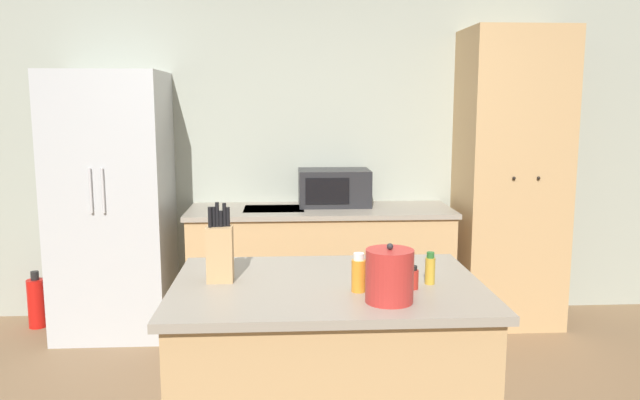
{
  "coord_description": "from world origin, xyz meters",
  "views": [
    {
      "loc": [
        -0.06,
        -2.56,
        1.67
      ],
      "look_at": [
        0.17,
        1.4,
        1.05
      ],
      "focal_mm": 35.0,
      "sensor_mm": 36.0,
      "label": 1
    }
  ],
  "objects_px": {
    "pantry_cabinet": "(510,179)",
    "spice_bottle_short_red": "(412,278)",
    "microwave": "(334,188)",
    "knife_block": "(220,252)",
    "kettle": "(389,276)",
    "spice_bottle_tall_dark": "(392,266)",
    "fire_extinguisher": "(37,302)",
    "spice_bottle_amber_oil": "(359,274)",
    "spice_bottle_green_herb": "(430,269)",
    "refrigerator": "(113,204)"
  },
  "relations": [
    {
      "from": "fire_extinguisher",
      "to": "spice_bottle_amber_oil",
      "type": "bearing_deg",
      "value": -46.66
    },
    {
      "from": "spice_bottle_tall_dark",
      "to": "kettle",
      "type": "distance_m",
      "value": 0.27
    },
    {
      "from": "pantry_cabinet",
      "to": "microwave",
      "type": "relative_size",
      "value": 4.14
    },
    {
      "from": "refrigerator",
      "to": "spice_bottle_green_herb",
      "type": "bearing_deg",
      "value": -48.92
    },
    {
      "from": "refrigerator",
      "to": "spice_bottle_green_herb",
      "type": "relative_size",
      "value": 14.28
    },
    {
      "from": "refrigerator",
      "to": "spice_bottle_short_red",
      "type": "bearing_deg",
      "value": -51.1
    },
    {
      "from": "microwave",
      "to": "kettle",
      "type": "xyz_separation_m",
      "value": [
        0.01,
        -2.46,
        0.01
      ]
    },
    {
      "from": "microwave",
      "to": "knife_block",
      "type": "height_order",
      "value": "knife_block"
    },
    {
      "from": "spice_bottle_amber_oil",
      "to": "pantry_cabinet",
      "type": "bearing_deg",
      "value": 57.62
    },
    {
      "from": "refrigerator",
      "to": "knife_block",
      "type": "height_order",
      "value": "refrigerator"
    },
    {
      "from": "refrigerator",
      "to": "kettle",
      "type": "xyz_separation_m",
      "value": [
        1.62,
        -2.31,
        0.1
      ]
    },
    {
      "from": "microwave",
      "to": "fire_extinguisher",
      "type": "distance_m",
      "value": 2.39
    },
    {
      "from": "spice_bottle_amber_oil",
      "to": "spice_bottle_short_red",
      "type": "bearing_deg",
      "value": 6.52
    },
    {
      "from": "pantry_cabinet",
      "to": "fire_extinguisher",
      "type": "height_order",
      "value": "pantry_cabinet"
    },
    {
      "from": "pantry_cabinet",
      "to": "kettle",
      "type": "relative_size",
      "value": 9.96
    },
    {
      "from": "knife_block",
      "to": "kettle",
      "type": "distance_m",
      "value": 0.72
    },
    {
      "from": "microwave",
      "to": "fire_extinguisher",
      "type": "bearing_deg",
      "value": -178.69
    },
    {
      "from": "spice_bottle_tall_dark",
      "to": "microwave",
      "type": "bearing_deg",
      "value": 91.62
    },
    {
      "from": "spice_bottle_short_red",
      "to": "spice_bottle_green_herb",
      "type": "height_order",
      "value": "spice_bottle_green_herb"
    },
    {
      "from": "knife_block",
      "to": "spice_bottle_amber_oil",
      "type": "height_order",
      "value": "knife_block"
    },
    {
      "from": "spice_bottle_short_red",
      "to": "fire_extinguisher",
      "type": "relative_size",
      "value": 0.22
    },
    {
      "from": "microwave",
      "to": "spice_bottle_amber_oil",
      "type": "distance_m",
      "value": 2.33
    },
    {
      "from": "spice_bottle_tall_dark",
      "to": "fire_extinguisher",
      "type": "distance_m",
      "value": 3.25
    },
    {
      "from": "refrigerator",
      "to": "pantry_cabinet",
      "type": "bearing_deg",
      "value": 0.9
    },
    {
      "from": "spice_bottle_tall_dark",
      "to": "fire_extinguisher",
      "type": "bearing_deg",
      "value": 137.06
    },
    {
      "from": "kettle",
      "to": "spice_bottle_tall_dark",
      "type": "bearing_deg",
      "value": 78.2
    },
    {
      "from": "knife_block",
      "to": "spice_bottle_tall_dark",
      "type": "height_order",
      "value": "knife_block"
    },
    {
      "from": "spice_bottle_tall_dark",
      "to": "kettle",
      "type": "height_order",
      "value": "kettle"
    },
    {
      "from": "refrigerator",
      "to": "spice_bottle_green_herb",
      "type": "distance_m",
      "value": 2.78
    },
    {
      "from": "microwave",
      "to": "spice_bottle_short_red",
      "type": "bearing_deg",
      "value": -86.91
    },
    {
      "from": "pantry_cabinet",
      "to": "spice_bottle_short_red",
      "type": "height_order",
      "value": "pantry_cabinet"
    },
    {
      "from": "knife_block",
      "to": "kettle",
      "type": "bearing_deg",
      "value": -25.29
    },
    {
      "from": "pantry_cabinet",
      "to": "spice_bottle_short_red",
      "type": "xyz_separation_m",
      "value": [
        -1.2,
        -2.2,
        -0.12
      ]
    },
    {
      "from": "refrigerator",
      "to": "microwave",
      "type": "height_order",
      "value": "refrigerator"
    },
    {
      "from": "pantry_cabinet",
      "to": "spice_bottle_green_herb",
      "type": "xyz_separation_m",
      "value": [
        -1.11,
        -2.14,
        -0.1
      ]
    },
    {
      "from": "spice_bottle_amber_oil",
      "to": "spice_bottle_green_herb",
      "type": "height_order",
      "value": "spice_bottle_amber_oil"
    },
    {
      "from": "pantry_cabinet",
      "to": "spice_bottle_short_red",
      "type": "bearing_deg",
      "value": -118.51
    },
    {
      "from": "knife_block",
      "to": "kettle",
      "type": "xyz_separation_m",
      "value": [
        0.65,
        -0.31,
        -0.02
      ]
    },
    {
      "from": "kettle",
      "to": "refrigerator",
      "type": "bearing_deg",
      "value": 125.04
    },
    {
      "from": "fire_extinguisher",
      "to": "spice_bottle_short_red",
      "type": "bearing_deg",
      "value": -43.6
    },
    {
      "from": "refrigerator",
      "to": "knife_block",
      "type": "relative_size",
      "value": 5.72
    },
    {
      "from": "knife_block",
      "to": "spice_bottle_amber_oil",
      "type": "xyz_separation_m",
      "value": [
        0.55,
        -0.17,
        -0.05
      ]
    },
    {
      "from": "pantry_cabinet",
      "to": "spice_bottle_tall_dark",
      "type": "height_order",
      "value": "pantry_cabinet"
    },
    {
      "from": "spice_bottle_amber_oil",
      "to": "spice_bottle_green_herb",
      "type": "distance_m",
      "value": 0.31
    },
    {
      "from": "spice_bottle_short_red",
      "to": "fire_extinguisher",
      "type": "height_order",
      "value": "spice_bottle_short_red"
    },
    {
      "from": "knife_block",
      "to": "spice_bottle_green_herb",
      "type": "relative_size",
      "value": 2.5
    },
    {
      "from": "spice_bottle_short_red",
      "to": "spice_bottle_amber_oil",
      "type": "bearing_deg",
      "value": -173.48
    },
    {
      "from": "spice_bottle_green_herb",
      "to": "kettle",
      "type": "relative_size",
      "value": 0.6
    },
    {
      "from": "knife_block",
      "to": "spice_bottle_amber_oil",
      "type": "distance_m",
      "value": 0.58
    },
    {
      "from": "spice_bottle_tall_dark",
      "to": "kettle",
      "type": "relative_size",
      "value": 0.61
    }
  ]
}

